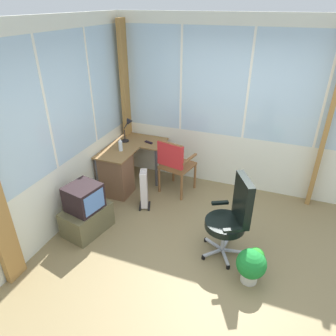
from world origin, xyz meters
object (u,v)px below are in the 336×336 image
Objects in this scene: wooden_armchair at (173,161)px; office_chair at (233,214)px; spray_bottle at (120,145)px; tv_remote at (149,142)px; desk_lamp at (129,126)px; space_heater at (144,188)px; desk at (118,171)px; potted_plant at (252,264)px; tv_on_stand at (86,211)px.

office_chair is at bearing -132.19° from wooden_armchair.
tv_remote is at bearing -33.91° from spray_bottle.
space_heater is (-0.78, -0.62, -0.67)m from desk_lamp.
desk is 0.82m from desk_lamp.
desk_lamp is 0.37× the size of office_chair.
desk_lamp is 1.03m from wooden_armchair.
potted_plant is (-1.70, -2.03, -0.48)m from tv_remote.
spray_bottle is (0.12, -0.02, 0.44)m from desk.
tv_remote is 0.15× the size of wooden_armchair.
tv_remote is 0.64m from wooden_armchair.
desk_lamp is 3.02m from potted_plant.
desk_lamp is 0.47m from spray_bottle.
office_chair reaches higher than spray_bottle.
tv_remote is at bearing -88.56° from desk_lamp.
desk_lamp reaches higher than wooden_armchair.
office_chair is 1.49× the size of tv_on_stand.
spray_bottle reaches higher than tv_on_stand.
tv_remote reaches higher than tv_on_stand.
desk_lamp is at bearing 73.45° from wooden_armchair.
tv_on_stand is (-1.17, -0.06, -0.51)m from spray_bottle.
potted_plant is at bearing -92.32° from tv_on_stand.
desk reaches higher than space_heater.
office_chair is (-0.76, -2.03, 0.21)m from desk.
desk is at bearing 4.48° from tv_on_stand.
desk_lamp is 0.55× the size of tv_on_stand.
tv_on_stand is at bearing -177.15° from spray_bottle.
desk is 1.21× the size of wooden_armchair.
spray_bottle is at bearing 66.31° from office_chair.
potted_plant is at bearing -134.01° from wooden_armchair.
space_heater is 1.99m from potted_plant.
desk_lamp reaches higher than office_chair.
potted_plant is at bearing -125.33° from desk_lamp.
office_chair is at bearing -110.35° from space_heater.
desk is at bearing 168.52° from spray_bottle.
office_chair is at bearing -113.69° from spray_bottle.
potted_plant is (-1.42, -1.47, -0.36)m from wooden_armchair.
desk_lamp reaches higher than tv_remote.
tv_remote is at bearing 52.23° from office_chair.
wooden_armchair is at bearing -72.33° from desk.
desk is 1.59× the size of tv_on_stand.
tv_on_stand is (-1.05, -0.08, -0.07)m from desk.
tv_remote is 0.14× the size of office_chair.
tv_remote is at bearing -29.82° from desk.
spray_bottle reaches higher than desk.
space_heater is at bearing 62.66° from potted_plant.
tv_remote is 0.54m from spray_bottle.
space_heater is (-0.51, 0.30, -0.29)m from wooden_armchair.
wooden_armchair is at bearing 45.99° from potted_plant.
desk_lamp reaches higher than desk.
wooden_armchair reaches higher than desk.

